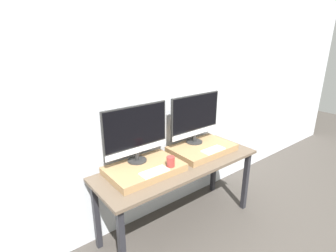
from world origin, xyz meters
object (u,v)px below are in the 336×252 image
object	(u,v)px
keyboard_left	(154,172)
mug	(171,162)
keyboard_right	(213,150)
monitor_left	(136,132)
monitor_right	(195,117)

from	to	relation	value
keyboard_left	mug	distance (m)	0.19
keyboard_left	keyboard_right	xyz separation A→B (m)	(0.75, 0.00, 0.00)
monitor_left	monitor_right	bearing A→B (deg)	0.00
keyboard_left	monitor_left	bearing A→B (deg)	90.00
keyboard_left	mug	world-z (taller)	mug
monitor_left	keyboard_right	size ratio (longest dim) A/B	2.55
monitor_left	mug	size ratio (longest dim) A/B	6.86
mug	keyboard_right	world-z (taller)	mug
mug	monitor_right	xyz separation A→B (m)	(0.57, 0.28, 0.25)
monitor_left	monitor_right	xyz separation A→B (m)	(0.75, 0.00, 0.00)
mug	keyboard_right	bearing A→B (deg)	-0.00
monitor_left	mug	world-z (taller)	monitor_left
monitor_left	keyboard_left	xyz separation A→B (m)	(0.00, -0.28, -0.29)
keyboard_right	monitor_left	bearing A→B (deg)	159.48
mug	monitor_right	world-z (taller)	monitor_right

